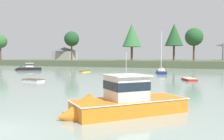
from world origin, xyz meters
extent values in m
cube|color=#4C563D|center=(0.00, 88.62, 1.04)|extent=(166.91, 47.97, 2.08)
cube|color=orange|center=(5.01, 6.08, 0.19)|extent=(6.31, 6.52, 1.32)
cone|color=orange|center=(2.75, 3.66, 0.19)|extent=(2.88, 2.86, 2.21)
cube|color=silver|center=(5.01, 6.08, 0.82)|extent=(6.47, 6.69, 0.05)
cube|color=silver|center=(4.86, 5.92, 1.53)|extent=(2.80, 2.81, 1.35)
cube|color=#19232D|center=(4.86, 5.92, 1.67)|extent=(2.86, 2.86, 0.49)
cube|color=beige|center=(4.86, 5.92, 2.24)|extent=(3.20, 3.20, 0.06)
cylinder|color=silver|center=(4.86, 5.92, 2.90)|extent=(0.03, 0.03, 1.27)
cube|color=white|center=(-12.58, 18.98, 0.10)|extent=(3.11, 1.83, 0.47)
cube|color=brown|center=(-12.58, 18.98, 0.33)|extent=(3.25, 1.96, 0.05)
cube|color=tan|center=(-12.58, 18.98, 0.29)|extent=(0.29, 1.17, 0.03)
cube|color=gold|center=(-15.81, 39.54, 0.09)|extent=(1.66, 2.68, 0.41)
cube|color=brown|center=(-15.81, 39.54, 0.29)|extent=(1.77, 2.79, 0.05)
cube|color=tan|center=(-15.81, 39.54, 0.25)|extent=(0.99, 0.30, 0.03)
cube|color=black|center=(-32.31, 41.63, 0.18)|extent=(5.79, 4.85, 1.26)
cone|color=black|center=(-34.62, 40.05, 0.18)|extent=(2.34, 2.41, 1.85)
cube|color=silver|center=(-32.31, 41.63, 0.78)|extent=(5.93, 4.98, 0.05)
cube|color=silver|center=(-32.24, 41.67, 1.27)|extent=(2.40, 2.36, 0.92)
cube|color=#19232D|center=(-32.24, 41.67, 1.36)|extent=(2.44, 2.41, 0.33)
cube|color=beige|center=(-32.24, 41.67, 1.76)|extent=(2.72, 2.70, 0.06)
cylinder|color=silver|center=(-32.24, 41.67, 2.09)|extent=(0.03, 0.03, 0.60)
cube|color=navy|center=(0.21, 41.70, 0.09)|extent=(3.24, 6.74, 1.03)
cube|color=#CCB78E|center=(0.21, 41.70, 0.62)|extent=(2.95, 6.31, 0.04)
cube|color=silver|center=(0.29, 41.38, 0.84)|extent=(1.38, 1.66, 0.39)
cylinder|color=silver|center=(0.08, 42.20, 4.50)|extent=(0.13, 0.13, 7.72)
cylinder|color=silver|center=(0.41, 40.94, 1.14)|extent=(0.76, 2.56, 0.10)
cylinder|color=silver|center=(0.41, 40.94, 1.19)|extent=(0.73, 2.31, 0.14)
cylinder|color=#999999|center=(-0.25, 43.47, 4.48)|extent=(0.68, 2.55, 7.68)
cube|color=#B2231E|center=(6.61, 28.37, 0.09)|extent=(2.39, 3.20, 0.43)
cube|color=#C6B289|center=(6.61, 28.37, 0.31)|extent=(2.53, 3.35, 0.05)
cube|color=tan|center=(6.61, 28.37, 0.27)|extent=(1.08, 0.54, 0.03)
cylinder|color=brown|center=(-15.18, 71.40, 5.86)|extent=(0.75, 0.75, 7.55)
cone|color=#336B38|center=(-15.18, 71.40, 10.47)|extent=(6.26, 6.26, 7.65)
cylinder|color=brown|center=(-3.46, 85.86, 6.46)|extent=(0.69, 0.69, 8.75)
cone|color=#235128|center=(-3.46, 85.86, 11.47)|extent=(6.67, 6.67, 8.15)
cylinder|color=brown|center=(-44.73, 82.26, 5.74)|extent=(0.61, 0.61, 7.32)
sphere|color=#1E4723|center=(-44.73, 82.26, 10.80)|extent=(6.22, 6.22, 6.22)
cylinder|color=brown|center=(-69.19, 68.23, 5.18)|extent=(0.56, 0.56, 6.20)
sphere|color=#2D602D|center=(-69.19, 68.23, 9.45)|extent=(5.23, 5.23, 5.23)
cylinder|color=brown|center=(3.96, 79.15, 5.33)|extent=(0.63, 0.63, 6.50)
sphere|color=#235128|center=(3.96, 79.15, 9.92)|extent=(5.94, 5.94, 5.94)
cube|color=#9E998E|center=(-49.56, 84.30, 3.87)|extent=(9.17, 6.35, 3.58)
pyramid|color=#565B66|center=(-49.56, 84.30, 6.56)|extent=(9.91, 6.86, 1.80)
camera|label=1|loc=(9.39, -7.57, 3.29)|focal=39.75mm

